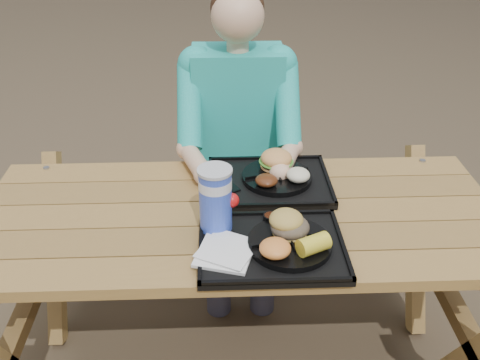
{
  "coord_description": "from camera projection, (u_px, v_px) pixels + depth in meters",
  "views": [
    {
      "loc": [
        -0.06,
        -1.52,
        1.79
      ],
      "look_at": [
        0.0,
        0.0,
        0.88
      ],
      "focal_mm": 40.0,
      "sensor_mm": 36.0,
      "label": 1
    }
  ],
  "objects": [
    {
      "name": "soda_cup",
      "position": [
        216.0,
        201.0,
        1.68
      ],
      "size": [
        0.1,
        0.1,
        0.21
      ],
      "primitive_type": "cylinder",
      "color": "blue",
      "rests_on": "tray_near"
    },
    {
      "name": "tray_far",
      "position": [
        269.0,
        183.0,
        1.99
      ],
      "size": [
        0.45,
        0.35,
        0.02
      ],
      "primitive_type": "cube",
      "color": "black",
      "rests_on": "picnic_table"
    },
    {
      "name": "condiment_mustard",
      "position": [
        283.0,
        218.0,
        1.75
      ],
      "size": [
        0.05,
        0.05,
        0.03
      ],
      "primitive_type": "cylinder",
      "color": "gold",
      "rests_on": "tray_near"
    },
    {
      "name": "condiment_bbq",
      "position": [
        271.0,
        219.0,
        1.75
      ],
      "size": [
        0.05,
        0.05,
        0.03
      ],
      "primitive_type": "cylinder",
      "color": "black",
      "rests_on": "tray_near"
    },
    {
      "name": "potato_salad",
      "position": [
        298.0,
        175.0,
        1.93
      ],
      "size": [
        0.09,
        0.09,
        0.05
      ],
      "primitive_type": "ellipsoid",
      "color": "silver",
      "rests_on": "plate_far"
    },
    {
      "name": "tray_near",
      "position": [
        272.0,
        248.0,
        1.66
      ],
      "size": [
        0.45,
        0.35,
        0.02
      ],
      "primitive_type": "cube",
      "color": "black",
      "rests_on": "picnic_table"
    },
    {
      "name": "mac_cheese",
      "position": [
        275.0,
        248.0,
        1.57
      ],
      "size": [
        0.09,
        0.09,
        0.05
      ],
      "primitive_type": "ellipsoid",
      "color": "#F2953F",
      "rests_on": "plate_near"
    },
    {
      "name": "plate_far",
      "position": [
        277.0,
        177.0,
        1.99
      ],
      "size": [
        0.26,
        0.26,
        0.02
      ],
      "primitive_type": "cylinder",
      "color": "black",
      "rests_on": "tray_far"
    },
    {
      "name": "plate_near",
      "position": [
        290.0,
        243.0,
        1.64
      ],
      "size": [
        0.26,
        0.26,
        0.02
      ],
      "primitive_type": "cylinder",
      "color": "black",
      "rests_on": "tray_near"
    },
    {
      "name": "picnic_table",
      "position": [
        240.0,
        294.0,
        2.03
      ],
      "size": [
        1.8,
        1.49,
        0.75
      ],
      "primitive_type": null,
      "color": "#999999",
      "rests_on": "ground"
    },
    {
      "name": "sandwich",
      "position": [
        291.0,
        218.0,
        1.64
      ],
      "size": [
        0.11,
        0.11,
        0.12
      ],
      "primitive_type": null,
      "color": "gold",
      "rests_on": "plate_near"
    },
    {
      "name": "napkin_stack",
      "position": [
        225.0,
        252.0,
        1.61
      ],
      "size": [
        0.2,
        0.2,
        0.02
      ],
      "primitive_type": "cube",
      "rotation": [
        0.0,
        0.0,
        -0.28
      ],
      "color": "white",
      "rests_on": "tray_near"
    },
    {
      "name": "corn_cob",
      "position": [
        314.0,
        244.0,
        1.58
      ],
      "size": [
        0.13,
        0.13,
        0.06
      ],
      "primitive_type": null,
      "rotation": [
        0.0,
        0.0,
        0.45
      ],
      "color": "yellow",
      "rests_on": "plate_near"
    },
    {
      "name": "diner",
      "position": [
        238.0,
        157.0,
        2.42
      ],
      "size": [
        0.48,
        0.84,
        1.28
      ],
      "primitive_type": null,
      "color": "#16739B",
      "rests_on": "ground"
    },
    {
      "name": "burger",
      "position": [
        276.0,
        155.0,
        2.0
      ],
      "size": [
        0.12,
        0.12,
        0.11
      ],
      "primitive_type": null,
      "color": "#E89B51",
      "rests_on": "plate_far"
    },
    {
      "name": "cutlery_far",
      "position": [
        224.0,
        180.0,
        1.98
      ],
      "size": [
        0.12,
        0.18,
        0.01
      ],
      "primitive_type": "cube",
      "rotation": [
        0.0,
        0.0,
        0.51
      ],
      "color": "black",
      "rests_on": "tray_far"
    },
    {
      "name": "baked_beans",
      "position": [
        266.0,
        180.0,
        1.91
      ],
      "size": [
        0.08,
        0.08,
        0.04
      ],
      "primitive_type": "ellipsoid",
      "color": "#562711",
      "rests_on": "plate_far"
    }
  ]
}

